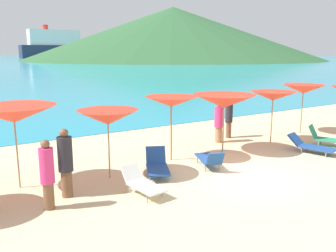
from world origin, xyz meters
TOP-DOWN VIEW (x-y plane):
  - ground_plane at (0.00, 10.00)m, footprint 50.00×100.00m
  - headland_hill at (87.71, 138.43)m, footprint 138.71×138.71m
  - umbrella_1 at (-5.92, 2.58)m, footprint 2.39×2.39m
  - umbrella_2 at (-3.54, 2.00)m, footprint 1.82×1.82m
  - umbrella_3 at (-1.06, 2.50)m, footprint 1.93×1.93m
  - umbrella_4 at (1.03, 2.27)m, footprint 2.47×2.47m
  - umbrella_5 at (3.65, 2.33)m, footprint 1.90×1.90m
  - umbrella_6 at (6.16, 2.82)m, footprint 1.95×1.95m
  - lounge_chair_0 at (5.15, 0.83)m, footprint 1.18×1.60m
  - lounge_chair_1 at (-2.23, 1.47)m, footprint 1.15×1.52m
  - lounge_chair_3 at (-3.30, 0.42)m, footprint 0.71×1.44m
  - lounge_chair_5 at (-0.49, 1.14)m, footprint 1.01×1.57m
  - lounge_chair_7 at (3.77, 0.54)m, footprint 1.05×1.77m
  - beachgoer_0 at (-5.01, 1.29)m, footprint 0.37×0.37m
  - beachgoer_1 at (-5.59, 0.78)m, footprint 0.33×0.33m
  - beachgoer_2 at (1.91, 3.53)m, footprint 0.38×0.38m
  - beachgoer_3 at (2.79, 3.92)m, footprint 0.31×0.31m
  - cruise_ship at (57.21, 232.34)m, footprint 43.16×11.02m

SIDE VIEW (x-z plane):
  - ground_plane at x=0.00m, z-range -0.30..0.00m
  - lounge_chair_7 at x=3.77m, z-range -0.03..0.58m
  - lounge_chair_3 at x=-3.30m, z-range -0.03..0.62m
  - lounge_chair_5 at x=-0.49m, z-range -0.04..0.64m
  - lounge_chair_1 at x=-2.23m, z-range -0.06..0.68m
  - lounge_chair_0 at x=5.15m, z-range -0.06..0.71m
  - beachgoer_2 at x=1.91m, z-range 0.03..1.69m
  - beachgoer_1 at x=-5.59m, z-range 0.05..1.73m
  - beachgoer_0 at x=-5.01m, z-range 0.04..1.82m
  - beachgoer_3 at x=2.79m, z-range 0.06..1.84m
  - umbrella_2 at x=-3.54m, z-range 0.79..2.81m
  - umbrella_4 at x=1.03m, z-range 0.83..2.98m
  - umbrella_5 at x=3.65m, z-range 0.86..2.97m
  - umbrella_3 at x=-1.06m, z-range 0.91..3.10m
  - umbrella_6 at x=6.16m, z-range 0.90..3.12m
  - umbrella_1 at x=-5.92m, z-range 0.90..3.16m
  - cruise_ship at x=57.21m, z-range -2.48..18.25m
  - headland_hill at x=87.71m, z-range 0.00..24.46m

